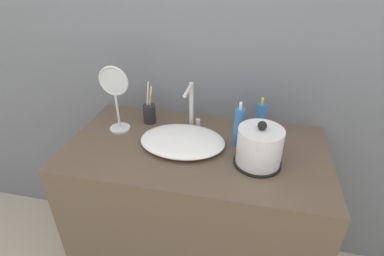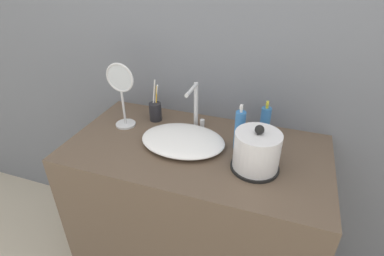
{
  "view_description": "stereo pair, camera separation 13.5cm",
  "coord_description": "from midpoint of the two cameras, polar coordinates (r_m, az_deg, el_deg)",
  "views": [
    {
      "loc": [
        0.23,
        -0.82,
        1.7
      ],
      "look_at": [
        -0.02,
        0.32,
        1.01
      ],
      "focal_mm": 28.0,
      "sensor_mm": 36.0,
      "label": 1
    },
    {
      "loc": [
        0.36,
        -0.78,
        1.7
      ],
      "look_at": [
        -0.02,
        0.32,
        1.01
      ],
      "focal_mm": 28.0,
      "sensor_mm": 36.0,
      "label": 2
    }
  ],
  "objects": [
    {
      "name": "shampoo_bottle",
      "position": [
        1.52,
        10.44,
        2.01
      ],
      "size": [
        0.05,
        0.05,
        0.18
      ],
      "color": "#3370B7",
      "rests_on": "vanity_counter"
    },
    {
      "name": "wall_back",
      "position": [
        1.54,
        0.98,
        15.7
      ],
      "size": [
        6.0,
        0.04,
        2.6
      ],
      "color": "slate",
      "rests_on": "ground_plane"
    },
    {
      "name": "toothbrush_cup",
      "position": [
        1.6,
        -10.51,
        2.74
      ],
      "size": [
        0.07,
        0.07,
        0.22
      ],
      "color": "#232328",
      "rests_on": "vanity_counter"
    },
    {
      "name": "vanity_counter",
      "position": [
        1.7,
        -1.7,
        -16.48
      ],
      "size": [
        1.21,
        0.64,
        0.91
      ],
      "color": "brown",
      "rests_on": "ground_plane"
    },
    {
      "name": "sink_basin",
      "position": [
        1.4,
        -4.58,
        -2.51
      ],
      "size": [
        0.4,
        0.3,
        0.05
      ],
      "color": "white",
      "rests_on": "vanity_counter"
    },
    {
      "name": "lotion_bottle",
      "position": [
        1.37,
        6.13,
        0.02
      ],
      "size": [
        0.05,
        0.05,
        0.22
      ],
      "color": "#3370B7",
      "rests_on": "vanity_counter"
    },
    {
      "name": "electric_kettle",
      "position": [
        1.27,
        9.72,
        -3.9
      ],
      "size": [
        0.2,
        0.2,
        0.21
      ],
      "color": "black",
      "rests_on": "vanity_counter"
    },
    {
      "name": "faucet",
      "position": [
        1.49,
        -2.69,
        4.57
      ],
      "size": [
        0.06,
        0.15,
        0.24
      ],
      "color": "silver",
      "rests_on": "vanity_counter"
    },
    {
      "name": "vanity_mirror",
      "position": [
        1.51,
        -16.92,
        6.11
      ],
      "size": [
        0.15,
        0.1,
        0.34
      ],
      "color": "silver",
      "rests_on": "vanity_counter"
    }
  ]
}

